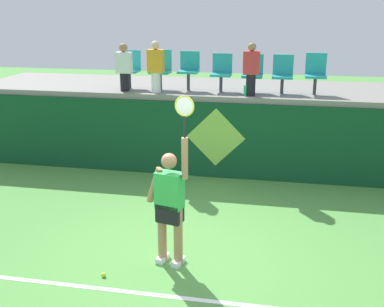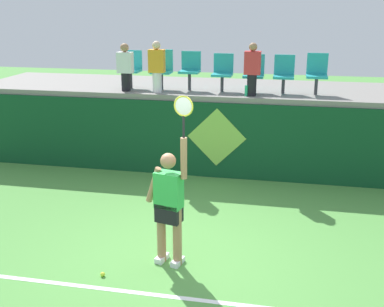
# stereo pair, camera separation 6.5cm
# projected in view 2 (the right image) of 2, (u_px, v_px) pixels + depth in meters

# --- Properties ---
(ground_plane) EXTENTS (40.00, 40.00, 0.00)m
(ground_plane) POSITION_uv_depth(u_px,v_px,m) (178.00, 257.00, 7.26)
(ground_plane) COLOR #519342
(court_back_wall) EXTENTS (11.72, 0.20, 1.66)m
(court_back_wall) POSITION_uv_depth(u_px,v_px,m) (216.00, 140.00, 10.42)
(court_back_wall) COLOR #0F4223
(court_back_wall) RESTS_ON ground_plane
(spectator_platform) EXTENTS (11.72, 2.65, 0.12)m
(spectator_platform) POSITION_uv_depth(u_px,v_px,m) (225.00, 89.00, 11.35)
(spectator_platform) COLOR gray
(spectator_platform) RESTS_ON court_back_wall
(court_baseline_stripe) EXTENTS (10.55, 0.08, 0.01)m
(court_baseline_stripe) POSITION_uv_depth(u_px,v_px,m) (160.00, 295.00, 6.30)
(court_baseline_stripe) COLOR white
(court_baseline_stripe) RESTS_ON ground_plane
(tennis_player) EXTENTS (0.74, 0.34, 2.51)m
(tennis_player) POSITION_uv_depth(u_px,v_px,m) (169.00, 203.00, 6.82)
(tennis_player) COLOR white
(tennis_player) RESTS_ON ground_plane
(tennis_ball) EXTENTS (0.07, 0.07, 0.07)m
(tennis_ball) POSITION_uv_depth(u_px,v_px,m) (103.00, 274.00, 6.73)
(tennis_ball) COLOR #D1E533
(tennis_ball) RESTS_ON ground_plane
(water_bottle) EXTENTS (0.07, 0.07, 0.22)m
(water_bottle) POSITION_uv_depth(u_px,v_px,m) (246.00, 91.00, 10.16)
(water_bottle) COLOR #26B272
(water_bottle) RESTS_ON spectator_platform
(stadium_chair_0) EXTENTS (0.44, 0.42, 0.85)m
(stadium_chair_0) POSITION_uv_depth(u_px,v_px,m) (131.00, 67.00, 11.05)
(stadium_chair_0) COLOR #38383D
(stadium_chair_0) RESTS_ON spectator_platform
(stadium_chair_1) EXTENTS (0.44, 0.42, 0.88)m
(stadium_chair_1) POSITION_uv_depth(u_px,v_px,m) (162.00, 68.00, 10.91)
(stadium_chair_1) COLOR #38383D
(stadium_chair_1) RESTS_ON spectator_platform
(stadium_chair_2) EXTENTS (0.44, 0.42, 0.85)m
(stadium_chair_2) POSITION_uv_depth(u_px,v_px,m) (190.00, 68.00, 10.78)
(stadium_chair_2) COLOR #38383D
(stadium_chair_2) RESTS_ON spectator_platform
(stadium_chair_3) EXTENTS (0.44, 0.42, 0.82)m
(stadium_chair_3) POSITION_uv_depth(u_px,v_px,m) (223.00, 71.00, 10.65)
(stadium_chair_3) COLOR #38383D
(stadium_chair_3) RESTS_ON spectator_platform
(stadium_chair_4) EXTENTS (0.44, 0.42, 0.82)m
(stadium_chair_4) POSITION_uv_depth(u_px,v_px,m) (254.00, 72.00, 10.52)
(stadium_chair_4) COLOR #38383D
(stadium_chair_4) RESTS_ON spectator_platform
(stadium_chair_5) EXTENTS (0.44, 0.42, 0.82)m
(stadium_chair_5) POSITION_uv_depth(u_px,v_px,m) (284.00, 73.00, 10.40)
(stadium_chair_5) COLOR #38383D
(stadium_chair_5) RESTS_ON spectator_platform
(stadium_chair_6) EXTENTS (0.44, 0.42, 0.86)m
(stadium_chair_6) POSITION_uv_depth(u_px,v_px,m) (317.00, 72.00, 10.26)
(stadium_chair_6) COLOR #38383D
(stadium_chair_6) RESTS_ON spectator_platform
(spectator_0) EXTENTS (0.34, 0.20, 1.05)m
(spectator_0) POSITION_uv_depth(u_px,v_px,m) (125.00, 66.00, 10.63)
(spectator_0) COLOR black
(spectator_0) RESTS_ON spectator_platform
(spectator_1) EXTENTS (0.34, 0.20, 1.11)m
(spectator_1) POSITION_uv_depth(u_px,v_px,m) (157.00, 66.00, 10.45)
(spectator_1) COLOR white
(spectator_1) RESTS_ON spectator_platform
(spectator_2) EXTENTS (0.34, 0.20, 1.10)m
(spectator_2) POSITION_uv_depth(u_px,v_px,m) (252.00, 69.00, 10.06)
(spectator_2) COLOR black
(spectator_2) RESTS_ON spectator_platform
(wall_signage_mount) EXTENTS (1.27, 0.01, 1.55)m
(wall_signage_mount) POSITION_uv_depth(u_px,v_px,m) (216.00, 177.00, 10.56)
(wall_signage_mount) COLOR #0F4223
(wall_signage_mount) RESTS_ON ground_plane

